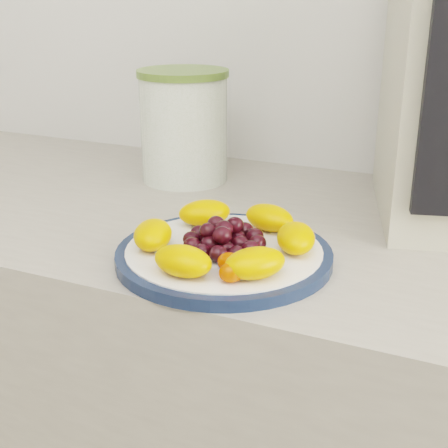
% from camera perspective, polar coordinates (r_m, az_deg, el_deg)
% --- Properties ---
extents(plate_rim, '(0.27, 0.27, 0.01)m').
position_cam_1_polar(plate_rim, '(0.79, 0.00, -2.89)').
color(plate_rim, '#13213E').
rests_on(plate_rim, counter).
extents(plate_face, '(0.25, 0.25, 0.02)m').
position_cam_1_polar(plate_face, '(0.79, 0.00, -2.83)').
color(plate_face, white).
rests_on(plate_face, counter).
extents(canister, '(0.19, 0.19, 0.18)m').
position_cam_1_polar(canister, '(1.10, -3.68, 8.62)').
color(canister, '#446820').
rests_on(canister, counter).
extents(canister_lid, '(0.20, 0.20, 0.01)m').
position_cam_1_polar(canister_lid, '(1.09, -3.80, 13.60)').
color(canister_lid, '#597530').
rests_on(canister_lid, canister).
extents(fruit_plate, '(0.24, 0.23, 0.04)m').
position_cam_1_polar(fruit_plate, '(0.77, 0.25, -1.30)').
color(fruit_plate, orange).
rests_on(fruit_plate, plate_face).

